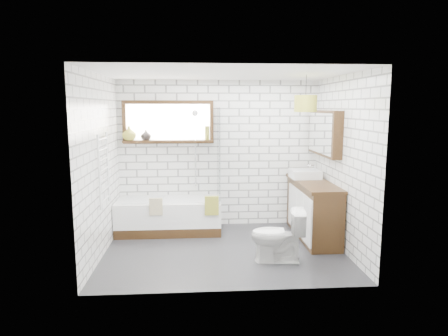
{
  "coord_description": "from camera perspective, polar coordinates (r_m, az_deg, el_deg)",
  "views": [
    {
      "loc": [
        -0.39,
        -5.52,
        2.06
      ],
      "look_at": [
        0.02,
        0.25,
        1.17
      ],
      "focal_mm": 32.0,
      "sensor_mm": 36.0,
      "label": 1
    }
  ],
  "objects": [
    {
      "name": "towel_radiator",
      "position": [
        5.73,
        -16.81,
        -0.23
      ],
      "size": [
        0.06,
        0.52,
        1.0
      ],
      "primitive_type": "cube",
      "color": "white",
      "rests_on": "wall_left"
    },
    {
      "name": "shower_screen",
      "position": [
        6.5,
        -0.79,
        2.03
      ],
      "size": [
        0.02,
        0.72,
        1.5
      ],
      "primitive_type": "cube",
      "color": "white",
      "rests_on": "bathtub"
    },
    {
      "name": "toilet",
      "position": [
        5.44,
        7.67,
        -9.53
      ],
      "size": [
        0.48,
        0.74,
        0.71
      ],
      "primitive_type": "imported",
      "rotation": [
        0.0,
        0.0,
        -1.69
      ],
      "color": "white",
      "rests_on": "floor"
    },
    {
      "name": "towel_green",
      "position": [
        6.27,
        -1.78,
        -5.39
      ],
      "size": [
        0.22,
        0.06,
        0.3
      ],
      "primitive_type": "cube",
      "color": "olive",
      "rests_on": "bathtub"
    },
    {
      "name": "shower_riser",
      "position": [
        6.81,
        -4.11,
        2.78
      ],
      "size": [
        0.02,
        0.02,
        1.3
      ],
      "primitive_type": "cylinder",
      "color": "silver",
      "rests_on": "wall_back"
    },
    {
      "name": "wall_right",
      "position": [
        5.96,
        16.59,
        0.6
      ],
      "size": [
        0.01,
        2.6,
        2.5
      ],
      "primitive_type": "cube",
      "color": "white",
      "rests_on": "ground"
    },
    {
      "name": "pendant",
      "position": [
        5.85,
        11.57,
        9.0
      ],
      "size": [
        0.32,
        0.32,
        0.23
      ],
      "primitive_type": "cylinder",
      "color": "olive",
      "rests_on": "ceiling"
    },
    {
      "name": "wall_front",
      "position": [
        4.31,
        1.21,
        -2.04
      ],
      "size": [
        3.4,
        0.01,
        2.5
      ],
      "primitive_type": "cube",
      "color": "white",
      "rests_on": "ground"
    },
    {
      "name": "vanity",
      "position": [
        6.49,
        12.57,
        -5.78
      ],
      "size": [
        0.51,
        1.58,
        0.9
      ],
      "primitive_type": "cube",
      "color": "black",
      "rests_on": "floor"
    },
    {
      "name": "vase_olive",
      "position": [
        6.85,
        -13.4,
        4.69
      ],
      "size": [
        0.28,
        0.28,
        0.24
      ],
      "primitive_type": "imported",
      "rotation": [
        0.0,
        0.0,
        -0.26
      ],
      "color": "olive",
      "rests_on": "window"
    },
    {
      "name": "mirror_cabinet",
      "position": [
        6.45,
        14.17,
        4.87
      ],
      "size": [
        0.16,
        1.2,
        0.7
      ],
      "primitive_type": "cube",
      "color": "black",
      "rests_on": "wall_right"
    },
    {
      "name": "vase_dark",
      "position": [
        6.82,
        -11.1,
        4.5
      ],
      "size": [
        0.19,
        0.19,
        0.18
      ],
      "primitive_type": "imported",
      "rotation": [
        0.0,
        0.0,
        0.08
      ],
      "color": "black",
      "rests_on": "window"
    },
    {
      "name": "towel_beige",
      "position": [
        6.3,
        -9.7,
        -5.45
      ],
      "size": [
        0.21,
        0.05,
        0.27
      ],
      "primitive_type": "cube",
      "color": "tan",
      "rests_on": "bathtub"
    },
    {
      "name": "ceiling",
      "position": [
        5.55,
        -0.01,
        13.39
      ],
      "size": [
        3.4,
        2.6,
        0.01
      ],
      "primitive_type": "cube",
      "color": "white",
      "rests_on": "ground"
    },
    {
      "name": "basin",
      "position": [
        6.65,
        11.51,
        -0.84
      ],
      "size": [
        0.46,
        0.4,
        0.13
      ],
      "primitive_type": "cube",
      "color": "white",
      "rests_on": "vanity"
    },
    {
      "name": "wall_left",
      "position": [
        5.73,
        -17.27,
        0.26
      ],
      "size": [
        0.01,
        2.6,
        2.5
      ],
      "primitive_type": "cube",
      "color": "white",
      "rests_on": "ground"
    },
    {
      "name": "bathtub",
      "position": [
        6.7,
        -7.86,
        -6.77
      ],
      "size": [
        1.69,
        0.74,
        0.55
      ],
      "primitive_type": "cube",
      "color": "white",
      "rests_on": "floor"
    },
    {
      "name": "wall_back",
      "position": [
        6.88,
        -0.77,
        2.02
      ],
      "size": [
        3.4,
        0.01,
        2.5
      ],
      "primitive_type": "cube",
      "color": "white",
      "rests_on": "ground"
    },
    {
      "name": "window",
      "position": [
        6.8,
        -7.97,
        6.5
      ],
      "size": [
        1.52,
        0.16,
        0.68
      ],
      "primitive_type": "cube",
      "color": "black",
      "rests_on": "wall_back"
    },
    {
      "name": "tap",
      "position": [
        6.68,
        12.84,
        -0.27
      ],
      "size": [
        0.04,
        0.04,
        0.16
      ],
      "primitive_type": "cylinder",
      "rotation": [
        0.0,
        0.0,
        -0.17
      ],
      "color": "silver",
      "rests_on": "vanity"
    },
    {
      "name": "floor",
      "position": [
        5.9,
        -0.01,
        -11.69
      ],
      "size": [
        3.4,
        2.6,
        0.01
      ],
      "primitive_type": "cube",
      "color": "#242427",
      "rests_on": "ground"
    },
    {
      "name": "bottle",
      "position": [
        6.77,
        -2.43,
        4.84
      ],
      "size": [
        0.07,
        0.07,
        0.23
      ],
      "primitive_type": "cylinder",
      "rotation": [
        0.0,
        0.0,
        -0.01
      ],
      "color": "olive",
      "rests_on": "window"
    }
  ]
}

